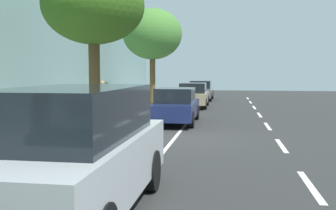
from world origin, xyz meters
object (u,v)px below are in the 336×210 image
Objects in this scene: parked_sedan_tan_second at (193,95)px; street_tree_near_cyclist at (152,35)px; parked_sedan_dark_blue_mid at (175,106)px; street_tree_mid_block at (93,7)px; parked_suv_silver_far at (76,151)px; cyclist_with_backpack at (131,111)px; bicycle_at_curb at (135,134)px; parked_sedan_grey_nearest at (201,91)px; pedestrian_on_phone at (103,95)px.

street_tree_near_cyclist reaches higher than parked_sedan_tan_second.
parked_sedan_dark_blue_mid is 6.18m from street_tree_mid_block.
parked_suv_silver_far reaches higher than cyclist_with_backpack.
cyclist_with_backpack is (0.73, 4.80, 0.24)m from parked_sedan_dark_blue_mid.
bicycle_at_curb is at bearing -85.11° from parked_suv_silver_far.
street_tree_near_cyclist is (2.07, 9.05, 3.53)m from parked_sedan_grey_nearest.
street_tree_near_cyclist is (1.95, -4.78, 3.53)m from parked_sedan_dark_blue_mid.
cyclist_with_backpack is at bearing 87.38° from parked_sedan_grey_nearest.
cyclist_with_backpack is at bearing 176.13° from street_tree_mid_block.
street_tree_near_cyclist reaches higher than cyclist_with_backpack.
cyclist_with_backpack is at bearing -63.03° from bicycle_at_curb.
parked_sedan_tan_second is 0.83× the size of street_tree_mid_block.
street_tree_near_cyclist is at bearing -129.37° from pedestrian_on_phone.
parked_suv_silver_far is at bearing 89.93° from parked_sedan_dark_blue_mid.
parked_sedan_dark_blue_mid is at bearing -98.67° from cyclist_with_backpack.
parked_sedan_dark_blue_mid is at bearing 150.87° from pedestrian_on_phone.
pedestrian_on_phone is at bearing -64.92° from cyclist_with_backpack.
pedestrian_on_phone reaches higher than cyclist_with_backpack.
parked_sedan_grey_nearest is at bearing -91.89° from bicycle_at_curb.
street_tree_near_cyclist is (1.93, -15.79, 3.25)m from parked_suv_silver_far.
cyclist_with_backpack is 7.77m from pedestrian_on_phone.
parked_suv_silver_far is 3.09× the size of bicycle_at_curb.
parked_sedan_dark_blue_mid is at bearing 89.50° from parked_sedan_grey_nearest.
parked_sedan_grey_nearest is at bearing -90.44° from parked_sedan_tan_second.
pedestrian_on_phone is (4.10, 5.46, 0.31)m from parked_sedan_tan_second.
parked_sedan_tan_second is 1.00× the size of parked_sedan_dark_blue_mid.
street_tree_near_cyclist reaches higher than street_tree_mid_block.
street_tree_mid_block is at bearing 106.64° from pedestrian_on_phone.
pedestrian_on_phone is (4.15, 11.58, 0.31)m from parked_sedan_grey_nearest.
bicycle_at_curb is 0.27× the size of street_tree_near_cyclist.
street_tree_near_cyclist is at bearing -81.82° from bicycle_at_curb.
parked_sedan_grey_nearest is 24.84m from parked_suv_silver_far.
street_tree_near_cyclist reaches higher than parked_sedan_dark_blue_mid.
bicycle_at_curb is (0.49, -5.77, -0.67)m from parked_suv_silver_far.
cyclist_with_backpack reaches higher than parked_sedan_tan_second.
bicycle_at_curb is at bearing 87.43° from parked_sedan_tan_second.
street_tree_near_cyclist is 1.04× the size of street_tree_mid_block.
street_tree_near_cyclist is (2.02, 2.92, 3.53)m from parked_sedan_tan_second.
pedestrian_on_phone is (2.08, 2.53, -3.22)m from street_tree_near_cyclist.
street_tree_near_cyclist reaches higher than parked_suv_silver_far.
parked_sedan_dark_blue_mid is 2.71× the size of pedestrian_on_phone.
street_tree_mid_block reaches higher than parked_sedan_tan_second.
cyclist_with_backpack is (0.85, 18.62, 0.24)m from parked_sedan_grey_nearest.
bicycle_at_curb is at bearing 116.97° from cyclist_with_backpack.
parked_sedan_dark_blue_mid is 2.68× the size of cyclist_with_backpack.
street_tree_mid_block is (2.02, 12.41, 3.49)m from parked_sedan_tan_second.
pedestrian_on_phone is at bearing -73.36° from street_tree_mid_block.
parked_sedan_grey_nearest is 1.00× the size of parked_sedan_tan_second.
parked_sedan_grey_nearest and parked_sedan_dark_blue_mid have the same top height.
parked_sedan_grey_nearest is 9.93m from street_tree_near_cyclist.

